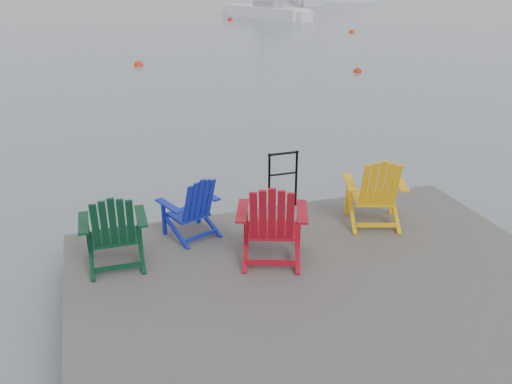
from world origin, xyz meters
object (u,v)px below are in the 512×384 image
object	(u,v)px
sailboat_near	(266,13)
buoy_c	(351,33)
buoy_a	(357,72)
chair_green	(114,229)
buoy_b	(139,66)
chair_yellow	(376,190)
chair_red	(272,221)
chair_blue	(192,206)
handrail	(283,174)
buoy_d	(230,20)

from	to	relation	value
sailboat_near	buoy_c	xyz separation A→B (m)	(2.15, -9.40, -0.36)
buoy_a	buoy_c	xyz separation A→B (m)	(5.27, 10.89, 0.00)
chair_green	buoy_b	distance (m)	16.81
buoy_a	chair_yellow	bearing A→B (deg)	-116.73
chair_red	sailboat_near	bearing A→B (deg)	91.55
chair_blue	buoy_c	bearing A→B (deg)	36.73
buoy_a	chair_green	bearing A→B (deg)	-128.29
handrail	chair_red	size ratio (longest dim) A/B	0.81
chair_green	chair_blue	distance (m)	1.18
handrail	sailboat_near	size ratio (longest dim) A/B	0.09
chair_green	chair_blue	world-z (taller)	chair_green
chair_green	buoy_a	bearing A→B (deg)	53.10
handrail	buoy_c	distance (m)	25.89
chair_yellow	sailboat_near	world-z (taller)	sailboat_near
chair_blue	sailboat_near	world-z (taller)	sailboat_near
chair_green	chair_yellow	xyz separation A→B (m)	(3.64, 0.04, 0.02)
handrail	buoy_b	distance (m)	15.68
chair_green	chair_red	bearing A→B (deg)	-12.71
buoy_c	chair_blue	bearing A→B (deg)	-121.59
chair_blue	buoy_b	world-z (taller)	chair_blue
chair_blue	buoy_b	size ratio (longest dim) A/B	2.31
chair_red	buoy_c	distance (m)	27.53
chair_blue	buoy_a	xyz separation A→B (m)	(8.93, 12.19, -0.96)
chair_blue	chair_red	xyz separation A→B (m)	(0.82, -0.96, 0.10)
handrail	buoy_d	world-z (taller)	handrail
chair_yellow	sailboat_near	size ratio (longest dim) A/B	0.11
chair_blue	buoy_d	xyz separation A→B (m)	(9.15, 31.84, -0.96)
chair_green	buoy_d	xyz separation A→B (m)	(10.23, 32.32, -1.02)
chair_red	buoy_d	xyz separation A→B (m)	(8.34, 32.79, -1.06)
buoy_a	buoy_d	world-z (taller)	buoy_d
chair_blue	buoy_b	distance (m)	16.23
handrail	buoy_a	bearing A→B (deg)	57.56
sailboat_near	chair_green	bearing A→B (deg)	-138.23
chair_blue	chair_red	bearing A→B (deg)	-71.11
buoy_c	chair_yellow	bearing A→B (deg)	-116.31
buoy_a	chair_red	bearing A→B (deg)	-121.66
buoy_c	sailboat_near	bearing A→B (deg)	102.86
handrail	buoy_a	distance (m)	13.86
handrail	chair_red	distance (m)	1.64
buoy_b	chair_red	bearing A→B (deg)	-90.67
chair_yellow	buoy_c	distance (m)	26.26
chair_red	chair_yellow	bearing A→B (deg)	36.58
chair_green	sailboat_near	size ratio (longest dim) A/B	0.10
buoy_b	chair_green	bearing A→B (deg)	-97.18
chair_blue	buoy_c	size ratio (longest dim) A/B	2.62
chair_yellow	sailboat_near	bearing A→B (deg)	91.89
chair_red	chair_blue	bearing A→B (deg)	150.69
chair_red	sailboat_near	distance (m)	35.28
chair_green	buoy_b	world-z (taller)	chair_green
handrail	buoy_c	world-z (taller)	handrail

